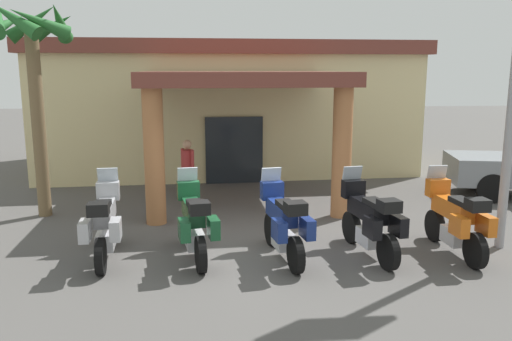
{
  "coord_description": "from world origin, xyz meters",
  "views": [
    {
      "loc": [
        -0.72,
        -9.98,
        3.52
      ],
      "look_at": [
        0.32,
        1.93,
        1.2
      ],
      "focal_mm": 36.34,
      "sensor_mm": 36.0,
      "label": 1
    }
  ],
  "objects_px": {
    "pedestrian": "(188,167)",
    "motorcycle_blue": "(283,223)",
    "motorcycle_black": "(370,221)",
    "motel_building": "(226,105)",
    "motorcycle_orange": "(456,219)",
    "palm_tree_roadside": "(32,51)",
    "motorcycle_silver": "(105,224)",
    "motorcycle_green": "(194,223)"
  },
  "relations": [
    {
      "from": "pedestrian",
      "to": "motorcycle_blue",
      "type": "bearing_deg",
      "value": 76.97
    },
    {
      "from": "motorcycle_black",
      "to": "motel_building",
      "type": "bearing_deg",
      "value": 4.17
    },
    {
      "from": "motorcycle_orange",
      "to": "palm_tree_roadside",
      "type": "bearing_deg",
      "value": 65.33
    },
    {
      "from": "motorcycle_silver",
      "to": "palm_tree_roadside",
      "type": "bearing_deg",
      "value": 28.87
    },
    {
      "from": "motel_building",
      "to": "palm_tree_roadside",
      "type": "height_order",
      "value": "palm_tree_roadside"
    },
    {
      "from": "motorcycle_black",
      "to": "motorcycle_orange",
      "type": "relative_size",
      "value": 0.99
    },
    {
      "from": "motorcycle_silver",
      "to": "palm_tree_roadside",
      "type": "xyz_separation_m",
      "value": [
        -2.11,
        3.23,
        3.26
      ]
    },
    {
      "from": "motel_building",
      "to": "pedestrian",
      "type": "bearing_deg",
      "value": -104.46
    },
    {
      "from": "motorcycle_green",
      "to": "pedestrian",
      "type": "relative_size",
      "value": 1.28
    },
    {
      "from": "motorcycle_silver",
      "to": "motorcycle_orange",
      "type": "relative_size",
      "value": 1.0
    },
    {
      "from": "motel_building",
      "to": "motorcycle_orange",
      "type": "xyz_separation_m",
      "value": [
        4.09,
        -10.04,
        -1.57
      ]
    },
    {
      "from": "motel_building",
      "to": "motorcycle_silver",
      "type": "height_order",
      "value": "motel_building"
    },
    {
      "from": "motel_building",
      "to": "motorcycle_silver",
      "type": "xyz_separation_m",
      "value": [
        -2.59,
        -9.75,
        -1.57
      ]
    },
    {
      "from": "motorcycle_blue",
      "to": "pedestrian",
      "type": "distance_m",
      "value": 4.7
    },
    {
      "from": "motorcycle_black",
      "to": "palm_tree_roadside",
      "type": "distance_m",
      "value": 8.57
    },
    {
      "from": "motorcycle_silver",
      "to": "motorcycle_orange",
      "type": "height_order",
      "value": "same"
    },
    {
      "from": "motel_building",
      "to": "motorcycle_orange",
      "type": "height_order",
      "value": "motel_building"
    },
    {
      "from": "motel_building",
      "to": "motorcycle_black",
      "type": "relative_size",
      "value": 6.0
    },
    {
      "from": "motorcycle_silver",
      "to": "pedestrian",
      "type": "distance_m",
      "value": 4.26
    },
    {
      "from": "motorcycle_green",
      "to": "motorcycle_black",
      "type": "height_order",
      "value": "same"
    },
    {
      "from": "motorcycle_green",
      "to": "motorcycle_orange",
      "type": "distance_m",
      "value": 5.01
    },
    {
      "from": "palm_tree_roadside",
      "to": "motel_building",
      "type": "bearing_deg",
      "value": 54.2
    },
    {
      "from": "motel_building",
      "to": "palm_tree_roadside",
      "type": "relative_size",
      "value": 2.54
    },
    {
      "from": "motorcycle_green",
      "to": "motorcycle_black",
      "type": "distance_m",
      "value": 3.34
    },
    {
      "from": "pedestrian",
      "to": "palm_tree_roadside",
      "type": "xyz_separation_m",
      "value": [
        -3.5,
        -0.79,
        2.96
      ]
    },
    {
      "from": "pedestrian",
      "to": "motel_building",
      "type": "bearing_deg",
      "value": -139.56
    },
    {
      "from": "motel_building",
      "to": "motorcycle_silver",
      "type": "distance_m",
      "value": 10.21
    },
    {
      "from": "palm_tree_roadside",
      "to": "motorcycle_silver",
      "type": "bearing_deg",
      "value": -56.78
    },
    {
      "from": "pedestrian",
      "to": "motorcycle_green",
      "type": "bearing_deg",
      "value": 56.32
    },
    {
      "from": "palm_tree_roadside",
      "to": "pedestrian",
      "type": "bearing_deg",
      "value": 12.76
    },
    {
      "from": "motorcycle_blue",
      "to": "motorcycle_green",
      "type": "bearing_deg",
      "value": 75.13
    },
    {
      "from": "motorcycle_orange",
      "to": "palm_tree_roadside",
      "type": "height_order",
      "value": "palm_tree_roadside"
    },
    {
      "from": "motorcycle_green",
      "to": "motorcycle_blue",
      "type": "xyz_separation_m",
      "value": [
        1.67,
        -0.16,
        0.0
      ]
    },
    {
      "from": "motorcycle_black",
      "to": "pedestrian",
      "type": "relative_size",
      "value": 1.28
    },
    {
      "from": "motorcycle_green",
      "to": "motorcycle_blue",
      "type": "distance_m",
      "value": 1.68
    },
    {
      "from": "motorcycle_green",
      "to": "motorcycle_orange",
      "type": "relative_size",
      "value": 0.99
    },
    {
      "from": "motorcycle_green",
      "to": "palm_tree_roadside",
      "type": "xyz_separation_m",
      "value": [
        -3.78,
        3.31,
        3.26
      ]
    },
    {
      "from": "motorcycle_black",
      "to": "palm_tree_roadside",
      "type": "xyz_separation_m",
      "value": [
        -7.12,
        3.46,
        3.26
      ]
    },
    {
      "from": "motorcycle_blue",
      "to": "motorcycle_black",
      "type": "bearing_deg",
      "value": -98.96
    },
    {
      "from": "motel_building",
      "to": "motorcycle_orange",
      "type": "relative_size",
      "value": 5.97
    },
    {
      "from": "pedestrian",
      "to": "palm_tree_roadside",
      "type": "bearing_deg",
      "value": -24.92
    },
    {
      "from": "motel_building",
      "to": "motorcycle_green",
      "type": "xyz_separation_m",
      "value": [
        -0.92,
        -9.83,
        -1.57
      ]
    }
  ]
}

